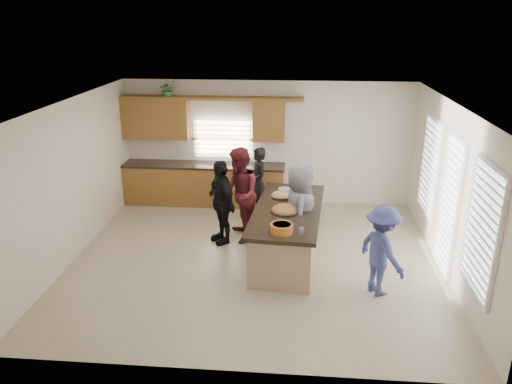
# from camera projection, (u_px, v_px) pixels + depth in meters

# --- Properties ---
(floor) EXTENTS (6.50, 6.50, 0.00)m
(floor) POSITION_uv_depth(u_px,v_px,m) (256.00, 259.00, 8.99)
(floor) COLOR #C1AE8F
(floor) RESTS_ON ground
(room_shell) EXTENTS (6.52, 6.02, 2.81)m
(room_shell) POSITION_uv_depth(u_px,v_px,m) (256.00, 158.00, 8.35)
(room_shell) COLOR silver
(room_shell) RESTS_ON ground
(back_cabinetry) EXTENTS (4.08, 0.66, 2.46)m
(back_cabinetry) POSITION_uv_depth(u_px,v_px,m) (202.00, 165.00, 11.37)
(back_cabinetry) COLOR brown
(back_cabinetry) RESTS_ON ground
(right_wall_glazing) EXTENTS (0.06, 4.00, 2.25)m
(right_wall_glazing) POSITION_uv_depth(u_px,v_px,m) (451.00, 197.00, 8.15)
(right_wall_glazing) COLOR white
(right_wall_glazing) RESTS_ON ground
(island) EXTENTS (1.37, 2.79, 0.95)m
(island) POSITION_uv_depth(u_px,v_px,m) (287.00, 234.00, 8.92)
(island) COLOR tan
(island) RESTS_ON ground
(platter_front) EXTENTS (0.50, 0.50, 0.20)m
(platter_front) POSITION_uv_depth(u_px,v_px,m) (285.00, 210.00, 8.59)
(platter_front) COLOR black
(platter_front) RESTS_ON island
(platter_mid) EXTENTS (0.39, 0.39, 0.16)m
(platter_mid) POSITION_uv_depth(u_px,v_px,m) (302.00, 205.00, 8.84)
(platter_mid) COLOR black
(platter_mid) RESTS_ON island
(platter_back) EXTENTS (0.39, 0.39, 0.16)m
(platter_back) POSITION_uv_depth(u_px,v_px,m) (281.00, 196.00, 9.28)
(platter_back) COLOR black
(platter_back) RESTS_ON island
(salad_bowl) EXTENTS (0.36, 0.36, 0.15)m
(salad_bowl) POSITION_uv_depth(u_px,v_px,m) (282.00, 228.00, 7.75)
(salad_bowl) COLOR orange
(salad_bowl) RESTS_ON island
(clear_cup) EXTENTS (0.08, 0.08, 0.11)m
(clear_cup) POSITION_uv_depth(u_px,v_px,m) (301.00, 231.00, 7.72)
(clear_cup) COLOR white
(clear_cup) RESTS_ON island
(plate_stack) EXTENTS (0.25, 0.25, 0.05)m
(plate_stack) POSITION_uv_depth(u_px,v_px,m) (285.00, 190.00, 9.58)
(plate_stack) COLOR #B48FD0
(plate_stack) RESTS_ON island
(flower_vase) EXTENTS (0.14, 0.14, 0.41)m
(flower_vase) POSITION_uv_depth(u_px,v_px,m) (303.00, 179.00, 9.65)
(flower_vase) COLOR silver
(flower_vase) RESTS_ON island
(potted_plant) EXTENTS (0.46, 0.43, 0.41)m
(potted_plant) POSITION_uv_depth(u_px,v_px,m) (168.00, 89.00, 10.93)
(potted_plant) COLOR #397D32
(potted_plant) RESTS_ON back_cabinetry
(woman_left_back) EXTENTS (0.55, 0.66, 1.54)m
(woman_left_back) POSITION_uv_depth(u_px,v_px,m) (258.00, 183.00, 10.64)
(woman_left_back) COLOR black
(woman_left_back) RESTS_ON ground
(woman_left_mid) EXTENTS (0.91, 1.05, 1.83)m
(woman_left_mid) POSITION_uv_depth(u_px,v_px,m) (239.00, 195.00, 9.49)
(woman_left_mid) COLOR maroon
(woman_left_mid) RESTS_ON ground
(woman_left_front) EXTENTS (0.87, 1.01, 1.63)m
(woman_left_front) POSITION_uv_depth(u_px,v_px,m) (221.00, 202.00, 9.43)
(woman_left_front) COLOR black
(woman_left_front) RESTS_ON ground
(woman_right_back) EXTENTS (0.96, 1.09, 1.47)m
(woman_right_back) POSITION_uv_depth(u_px,v_px,m) (382.00, 251.00, 7.68)
(woman_right_back) COLOR #3D4486
(woman_right_back) RESTS_ON ground
(woman_right_front) EXTENTS (0.56, 0.86, 1.76)m
(woman_right_front) POSITION_uv_depth(u_px,v_px,m) (300.00, 211.00, 8.81)
(woman_right_front) COLOR slate
(woman_right_front) RESTS_ON ground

